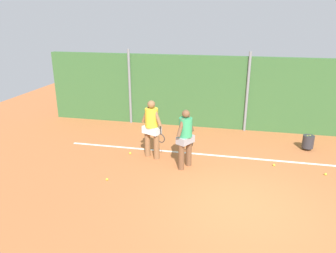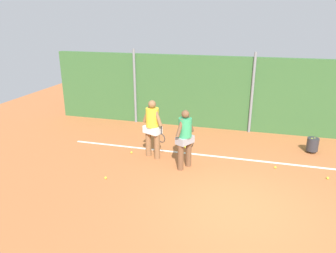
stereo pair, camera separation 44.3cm
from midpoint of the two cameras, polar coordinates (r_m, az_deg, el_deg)
The scene contains 17 objects.
ground_plane at distance 9.13m, azimuth 14.97°, elevation -8.74°, with size 24.47×24.47×0.00m, color #B76638.
hedge_fence_backdrop at distance 12.35m, azimuth 15.84°, elevation 5.44°, with size 15.90×0.25×2.79m, color #386633.
fence_post_left at distance 12.92m, azimuth -5.00°, elevation 7.14°, with size 0.10×0.10×3.00m, color gray.
fence_post_center at distance 12.16m, azimuth 15.88°, elevation 5.72°, with size 0.10×0.10×3.00m, color gray.
court_baseline_paint at distance 10.16m, azimuth 15.08°, elevation -5.77°, with size 11.62×0.10×0.01m, color white.
player_foreground_near at distance 8.98m, azimuth 4.47°, elevation -1.77°, with size 0.51×0.74×1.74m.
player_midcourt at distance 9.62m, azimuth -1.50°, elevation 0.07°, with size 0.80×0.50×1.83m.
ball_hopper at distance 11.30m, azimuth 25.55°, elevation -2.91°, with size 0.36×0.36×0.51m.
tennis_ball_0 at distance 8.84m, azimuth -9.74°, elevation -9.08°, with size 0.07×0.07×0.07m, color #CCDB33.
tennis_ball_1 at distance 10.29m, azimuth -5.37°, elevation -4.66°, with size 0.07×0.07×0.07m, color #CCDB33.
tennis_ball_2 at distance 11.33m, azimuth 4.47°, elevation -2.34°, with size 0.07×0.07×0.07m, color #CCDB33.
tennis_ball_3 at distance 9.85m, azimuth 19.93°, elevation -6.92°, with size 0.07×0.07×0.07m, color #CCDB33.
tennis_ball_4 at distance 10.05m, azimuth 4.99°, elevation -5.25°, with size 0.07×0.07×0.07m, color #CCDB33.
tennis_ball_5 at distance 12.19m, azimuth 4.84°, elevation -0.76°, with size 0.07×0.07×0.07m, color #CCDB33.
tennis_ball_6 at distance 9.82m, azimuth 27.91°, elevation -8.19°, with size 0.07×0.07×0.07m, color #CCDB33.
tennis_ball_7 at distance 11.75m, azimuth -2.18°, elevation -1.49°, with size 0.07×0.07×0.07m, color #CCDB33.
tennis_ball_8 at distance 10.67m, azimuth 4.25°, elevation -3.73°, with size 0.07×0.07×0.07m, color #CCDB33.
Camera 2 is at (0.00, -6.44, 4.17)m, focal length 33.94 mm.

